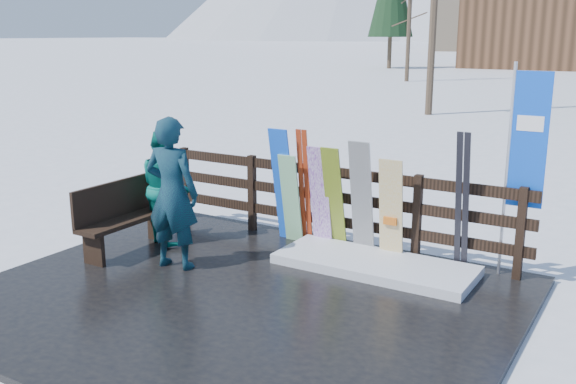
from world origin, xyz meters
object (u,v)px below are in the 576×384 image
Objects in this scene: snowboard_0 at (283,185)px; person_back at (166,187)px; rental_flag at (524,148)px; person_front at (172,193)px; snowboard_3 at (320,198)px; snowboard_4 at (362,199)px; bench at (122,215)px; snowboard_1 at (291,199)px; snowboard_2 at (334,199)px; snowboard_5 at (391,211)px.

person_back is (-1.41, -0.88, -0.01)m from snowboard_0.
snowboard_0 is 1.66m from person_back.
rental_flag is 1.34× the size of person_front.
snowboard_3 is 0.92× the size of snowboard_4.
bench is 0.77× the size of person_front.
person_back reaches higher than snowboard_1.
snowboard_1 is at bearing -122.65° from person_back.
snowboard_1 is at bearing 0.00° from snowboard_0.
rental_flag is 1.60× the size of person_back.
snowboard_2 reaches higher than snowboard_5.
person_front is (-1.23, -1.62, 0.25)m from snowboard_3.
snowboard_0 is at bearing -120.54° from person_back.
snowboard_5 is at bearing 0.00° from snowboard_1.
snowboard_4 is (2.86, 1.51, 0.27)m from bench.
person_front is at bearing -138.99° from snowboard_4.
snowboard_2 is 0.77× the size of person_front.
snowboard_4 is (1.22, 0.00, -0.04)m from snowboard_0.
snowboard_4 reaches higher than snowboard_3.
person_back is at bearing -158.31° from snowboard_2.
person_front reaches higher than snowboard_3.
bench is at bearing -146.07° from snowboard_3.
snowboard_4 is at bearing -133.99° from person_back.
snowboard_3 is 1.06× the size of snowboard_5.
snowboard_2 is 1.02× the size of snowboard_3.
snowboard_0 is 1.14× the size of snowboard_3.
person_back is at bearing 69.08° from bench.
snowboard_3 is 2.72m from rental_flag.
snowboard_4 is 0.82× the size of person_front.
bench is at bearing -148.49° from snowboard_2.
person_back reaches higher than bench.
snowboard_0 is at bearing 180.00° from snowboard_1.
snowboard_0 is 1.74m from person_front.
person_front is (-1.86, -1.62, 0.18)m from snowboard_4.
snowboard_1 is 1.82m from person_front.
snowboard_2 is 0.22m from snowboard_3.
rental_flag is at bearing 4.90° from snowboard_0.
rental_flag is (3.15, 0.27, 0.78)m from snowboard_0.
rental_flag reaches higher than snowboard_1.
bench is 3.62m from snowboard_5.
snowboard_3 is at bearing -128.78° from person_back.
snowboard_3 reaches higher than snowboard_1.
snowboard_2 is (2.46, 1.51, 0.21)m from bench.
rental_flag reaches higher than snowboard_5.
rental_flag reaches higher than snowboard_4.
snowboard_2 is 0.92× the size of person_back.
person_front reaches higher than snowboard_5.
snowboard_0 is 1.28× the size of snowboard_1.
person_front is at bearing -144.62° from snowboard_5.
bench is at bearing -155.34° from snowboard_5.
snowboard_2 is 2.52m from rental_flag.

